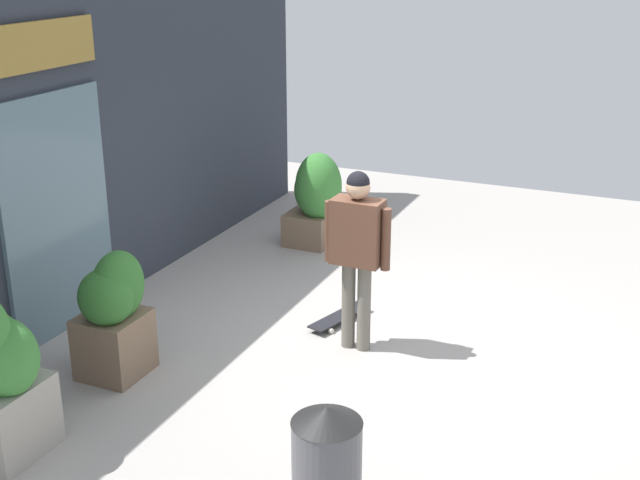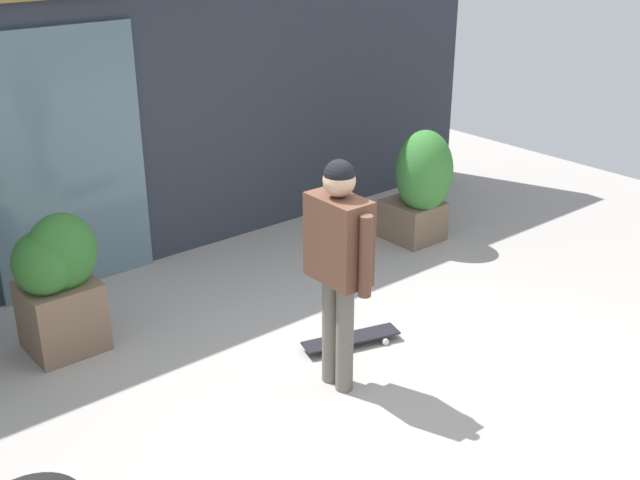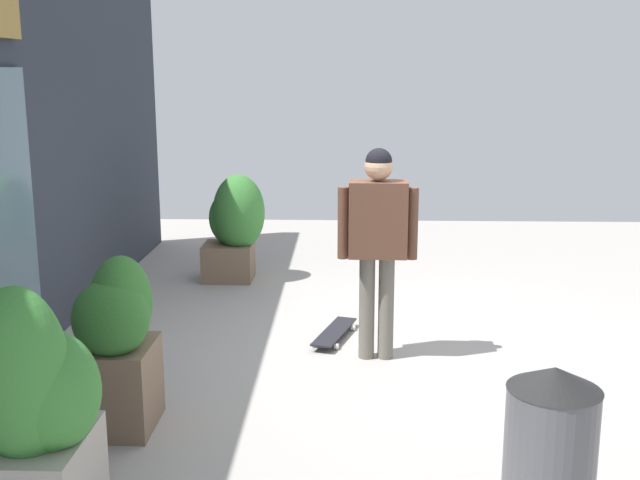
{
  "view_description": "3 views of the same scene",
  "coord_description": "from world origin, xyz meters",
  "views": [
    {
      "loc": [
        -6.95,
        -2.4,
        3.75
      ],
      "look_at": [
        0.08,
        0.69,
        0.96
      ],
      "focal_mm": 46.91,
      "sensor_mm": 36.0,
      "label": 1
    },
    {
      "loc": [
        -3.48,
        -3.58,
        3.34
      ],
      "look_at": [
        0.08,
        0.69,
        0.96
      ],
      "focal_mm": 44.32,
      "sensor_mm": 36.0,
      "label": 2
    },
    {
      "loc": [
        -6.31,
        0.48,
        2.36
      ],
      "look_at": [
        0.08,
        0.69,
        0.96
      ],
      "focal_mm": 43.29,
      "sensor_mm": 36.0,
      "label": 3
    }
  ],
  "objects": [
    {
      "name": "planter_box_mid",
      "position": [
        -2.89,
        2.0,
        0.69
      ],
      "size": [
        0.64,
        0.66,
        1.4
      ],
      "color": "gray",
      "rests_on": "ground_plane"
    },
    {
      "name": "planter_box_left",
      "position": [
        2.33,
        1.74,
        0.65
      ],
      "size": [
        0.63,
        0.71,
        1.22
      ],
      "color": "brown",
      "rests_on": "ground_plane"
    },
    {
      "name": "trash_bin",
      "position": [
        -2.68,
        -0.57,
        0.47
      ],
      "size": [
        0.47,
        0.47,
        0.93
      ],
      "color": "#4C4C51",
      "rests_on": "ground_plane"
    },
    {
      "name": "skateboarder",
      "position": [
        -0.15,
        0.21,
        1.09
      ],
      "size": [
        0.27,
        0.65,
        1.77
      ],
      "rotation": [
        0.0,
        0.0,
        -0.01
      ],
      "color": "#666056",
      "rests_on": "ground_plane"
    },
    {
      "name": "ground_plane",
      "position": [
        0.0,
        0.0,
        0.0
      ],
      "size": [
        12.0,
        12.0,
        0.0
      ],
      "primitive_type": "plane",
      "color": "#9E9993"
    },
    {
      "name": "planter_box_right",
      "position": [
        -1.52,
        1.99,
        0.61
      ],
      "size": [
        0.65,
        0.56,
        1.18
      ],
      "color": "brown",
      "rests_on": "ground_plane"
    },
    {
      "name": "building_facade",
      "position": [
        -0.03,
        3.2,
        1.74
      ],
      "size": [
        8.56,
        0.31,
        3.5
      ],
      "color": "#2D333D",
      "rests_on": "ground_plane"
    },
    {
      "name": "skateboard",
      "position": [
        0.3,
        0.57,
        0.06
      ],
      "size": [
        0.84,
        0.41,
        0.08
      ],
      "rotation": [
        0.0,
        0.0,
        -0.29
      ],
      "color": "black",
      "rests_on": "ground_plane"
    }
  ]
}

